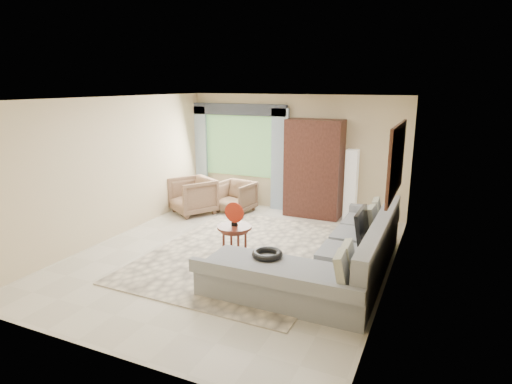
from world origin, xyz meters
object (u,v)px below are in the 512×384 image
at_px(sectional_sofa, 336,261).
at_px(coffee_table, 235,242).
at_px(armchair_left, 193,196).
at_px(armchair_right, 235,197).
at_px(tv_screen, 362,225).
at_px(potted_plant, 205,191).
at_px(armoire, 314,169).
at_px(floor_lamp, 351,185).

height_order(sectional_sofa, coffee_table, sectional_sofa).
bearing_deg(armchair_left, armchair_right, 63.62).
relative_size(tv_screen, potted_plant, 1.50).
distance_m(tv_screen, armoire, 2.85).
relative_size(armchair_right, floor_lamp, 0.51).
height_order(potted_plant, floor_lamp, floor_lamp).
height_order(sectional_sofa, floor_lamp, floor_lamp).
bearing_deg(armchair_left, potted_plant, 138.14).
xyz_separation_m(sectional_sofa, coffee_table, (-1.70, 0.05, 0.02)).
xyz_separation_m(tv_screen, armchair_left, (-3.99, 1.47, -0.32)).
distance_m(armchair_right, floor_lamp, 2.56).
bearing_deg(tv_screen, armchair_right, 148.20).
bearing_deg(armchair_right, floor_lamp, 19.38).
height_order(armchair_right, floor_lamp, floor_lamp).
xyz_separation_m(tv_screen, armoire, (-1.50, 2.40, 0.33)).
xyz_separation_m(armchair_left, floor_lamp, (3.29, 0.99, 0.35)).
bearing_deg(armchair_right, armoire, 22.50).
bearing_deg(potted_plant, armchair_left, -73.66).
height_order(armoire, floor_lamp, armoire).
bearing_deg(floor_lamp, armchair_right, -168.94).
distance_m(armoire, floor_lamp, 0.86).
bearing_deg(armchair_left, floor_lamp, 48.50).
bearing_deg(armoire, tv_screen, -57.99).
xyz_separation_m(coffee_table, floor_lamp, (1.27, 2.91, 0.45)).
bearing_deg(armchair_right, tv_screen, -23.49).
relative_size(coffee_table, floor_lamp, 0.38).
height_order(sectional_sofa, armoire, armoire).
bearing_deg(armoire, armchair_right, -165.82).
relative_size(tv_screen, armchair_left, 0.84).
bearing_deg(armchair_right, coffee_table, -55.09).
distance_m(armchair_left, armoire, 2.74).
bearing_deg(armoire, potted_plant, 177.41).
bearing_deg(armoire, coffee_table, -99.37).
relative_size(armchair_left, armoire, 0.42).
distance_m(coffee_table, armoire, 2.98).
bearing_deg(floor_lamp, sectional_sofa, -81.67).
height_order(armchair_right, potted_plant, armchair_right).
bearing_deg(potted_plant, sectional_sofa, -36.84).
relative_size(sectional_sofa, coffee_table, 6.04).
xyz_separation_m(sectional_sofa, armoire, (-1.23, 2.90, 0.77)).
bearing_deg(armoire, floor_lamp, 4.29).
bearing_deg(coffee_table, sectional_sofa, -1.66).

